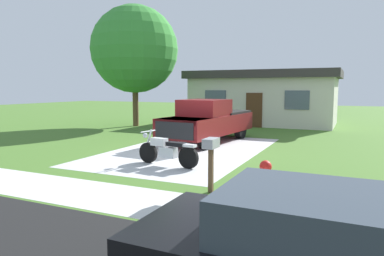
% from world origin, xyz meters
% --- Properties ---
extents(ground_plane, '(80.00, 80.00, 0.00)m').
position_xyz_m(ground_plane, '(0.00, 0.00, 0.00)').
color(ground_plane, '#456F29').
extents(driveway_pad, '(5.23, 8.81, 0.01)m').
position_xyz_m(driveway_pad, '(0.00, 0.00, 0.00)').
color(driveway_pad, silver).
rests_on(driveway_pad, ground).
extents(sidewalk_strip, '(36.00, 1.80, 0.01)m').
position_xyz_m(sidewalk_strip, '(0.00, -6.00, 0.00)').
color(sidewalk_strip, silver).
rests_on(sidewalk_strip, ground).
extents(motorcycle, '(2.20, 0.71, 1.09)m').
position_xyz_m(motorcycle, '(0.55, -2.68, 0.47)').
color(motorcycle, black).
rests_on(motorcycle, ground).
extents(pickup_truck, '(2.54, 5.78, 1.90)m').
position_xyz_m(pickup_truck, '(-0.11, 2.42, 0.95)').
color(pickup_truck, black).
rests_on(pickup_truck, ground).
extents(fire_hydrant, '(0.32, 0.40, 0.87)m').
position_xyz_m(fire_hydrant, '(4.10, -4.83, 0.43)').
color(fire_hydrant, red).
rests_on(fire_hydrant, ground).
extents(mailbox, '(0.26, 0.48, 1.26)m').
position_xyz_m(mailbox, '(2.83, -4.77, 0.98)').
color(mailbox, '#4C3823').
rests_on(mailbox, ground).
extents(shade_tree, '(5.39, 5.39, 7.47)m').
position_xyz_m(shade_tree, '(-6.83, 6.69, 4.77)').
color(shade_tree, brown).
rests_on(shade_tree, ground).
extents(neighbor_house, '(9.60, 5.60, 3.50)m').
position_xyz_m(neighbor_house, '(0.18, 11.55, 1.79)').
color(neighbor_house, beige).
rests_on(neighbor_house, ground).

